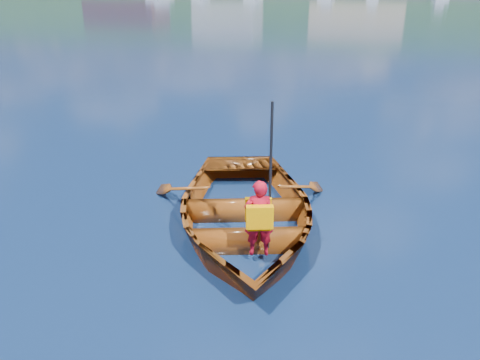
{
  "coord_description": "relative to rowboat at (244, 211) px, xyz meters",
  "views": [
    {
      "loc": [
        0.5,
        -5.34,
        3.36
      ],
      "look_at": [
        -1.12,
        0.66,
        0.77
      ],
      "focal_mm": 35.0,
      "sensor_mm": 36.0,
      "label": 1
    }
  ],
  "objects": [
    {
      "name": "ground",
      "position": [
        1.07,
        -0.66,
        -0.28
      ],
      "size": [
        600.0,
        600.0,
        0.0
      ],
      "color": "#0E1F3E",
      "rests_on": "ground"
    },
    {
      "name": "rowboat",
      "position": [
        0.0,
        0.0,
        0.0
      ],
      "size": [
        4.12,
        4.9,
        0.87
      ],
      "color": "brown",
      "rests_on": "ground"
    },
    {
      "name": "child_paddler",
      "position": [
        0.42,
        -0.81,
        0.36
      ],
      "size": [
        0.44,
        0.42,
        2.0
      ],
      "color": "#AB0A1F",
      "rests_on": "ground"
    }
  ]
}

